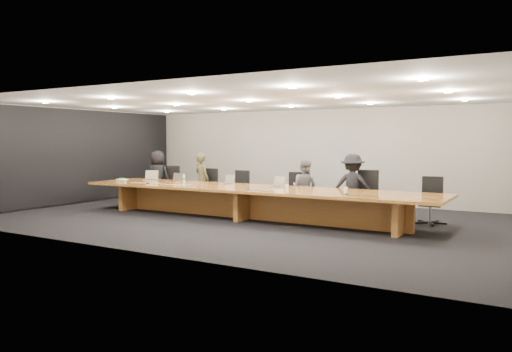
{
  "coord_description": "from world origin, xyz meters",
  "views": [
    {
      "loc": [
        6.08,
        -10.06,
        1.84
      ],
      "look_at": [
        0.0,
        0.3,
        1.0
      ],
      "focal_mm": 35.0,
      "sensor_mm": 36.0,
      "label": 1
    }
  ],
  "objects": [
    {
      "name": "laptop_a",
      "position": [
        -3.49,
        0.41,
        0.89
      ],
      "size": [
        0.44,
        0.39,
        0.29
      ],
      "primitive_type": null,
      "rotation": [
        0.0,
        0.0,
        0.43
      ],
      "color": "#B8AD8D",
      "rests_on": "conference_table"
    },
    {
      "name": "paper_cup_far",
      "position": [
        2.3,
        0.24,
        0.8
      ],
      "size": [
        0.1,
        0.1,
        0.09
      ],
      "primitive_type": "cone",
      "rotation": [
        0.0,
        0.0,
        0.37
      ],
      "color": "white",
      "rests_on": "conference_table"
    },
    {
      "name": "mic_left",
      "position": [
        -2.8,
        -0.45,
        0.77
      ],
      "size": [
        0.12,
        0.12,
        0.03
      ],
      "primitive_type": "cone",
      "rotation": [
        0.0,
        0.0,
        -0.01
      ],
      "color": "black",
      "rests_on": "conference_table"
    },
    {
      "name": "ground",
      "position": [
        0.0,
        0.0,
        0.0
      ],
      "size": [
        12.0,
        12.0,
        0.0
      ],
      "primitive_type": "plane",
      "color": "black",
      "rests_on": "ground"
    },
    {
      "name": "av_box",
      "position": [
        -3.59,
        -0.58,
        0.77
      ],
      "size": [
        0.28,
        0.25,
        0.03
      ],
      "primitive_type": "cube",
      "rotation": [
        0.0,
        0.0,
        0.43
      ],
      "color": "#AEAEB3",
      "rests_on": "conference_table"
    },
    {
      "name": "laptop_c",
      "position": [
        -0.91,
        0.38,
        0.88
      ],
      "size": [
        0.36,
        0.3,
        0.25
      ],
      "primitive_type": null,
      "rotation": [
        0.0,
        0.0,
        -0.22
      ],
      "color": "#C0B292",
      "rests_on": "conference_table"
    },
    {
      "name": "chair_left",
      "position": [
        -2.13,
        1.2,
        0.55
      ],
      "size": [
        0.59,
        0.59,
        1.1
      ],
      "primitive_type": null,
      "rotation": [
        0.0,
        0.0,
        0.06
      ],
      "color": "black",
      "rests_on": "ground"
    },
    {
      "name": "chair_right",
      "position": [
        2.4,
        1.27,
        0.59
      ],
      "size": [
        0.62,
        0.62,
        1.19
      ],
      "primitive_type": null,
      "rotation": [
        0.0,
        0.0,
        0.03
      ],
      "color": "black",
      "rests_on": "ground"
    },
    {
      "name": "laptop_d",
      "position": [
        0.53,
        0.3,
        0.89
      ],
      "size": [
        0.41,
        0.35,
        0.27
      ],
      "primitive_type": null,
      "rotation": [
        0.0,
        0.0,
        -0.36
      ],
      "color": "#B7A88C",
      "rests_on": "conference_table"
    },
    {
      "name": "chair_far_left",
      "position": [
        -3.54,
        1.24,
        0.57
      ],
      "size": [
        0.65,
        0.65,
        1.13
      ],
      "primitive_type": null,
      "rotation": [
        0.0,
        0.0,
        0.13
      ],
      "color": "black",
      "rests_on": "ground"
    },
    {
      "name": "laptop_b",
      "position": [
        -2.58,
        0.32,
        0.87
      ],
      "size": [
        0.36,
        0.3,
        0.25
      ],
      "primitive_type": null,
      "rotation": [
        0.0,
        0.0,
        -0.25
      ],
      "color": "tan",
      "rests_on": "conference_table"
    },
    {
      "name": "lime_gadget",
      "position": [
        -4.37,
        0.2,
        0.78
      ],
      "size": [
        0.16,
        0.09,
        0.02
      ],
      "primitive_type": "cube",
      "rotation": [
        0.0,
        0.0,
        -0.05
      ],
      "color": "#51B02E",
      "rests_on": "notepad"
    },
    {
      "name": "person_d",
      "position": [
        2.09,
        1.26,
        0.77
      ],
      "size": [
        1.09,
        0.77,
        1.54
      ],
      "primitive_type": "imported",
      "rotation": [
        0.0,
        0.0,
        3.35
      ],
      "color": "black",
      "rests_on": "ground"
    },
    {
      "name": "person_b",
      "position": [
        -2.26,
        1.16,
        0.76
      ],
      "size": [
        0.65,
        0.54,
        1.52
      ],
      "primitive_type": "imported",
      "rotation": [
        0.0,
        0.0,
        2.77
      ],
      "color": "#3A361F",
      "rests_on": "ground"
    },
    {
      "name": "paper_cup_near",
      "position": [
        0.91,
        0.16,
        0.8
      ],
      "size": [
        0.08,
        0.08,
        0.09
      ],
      "primitive_type": "cone",
      "rotation": [
        0.0,
        0.0,
        -0.0
      ],
      "color": "silver",
      "rests_on": "conference_table"
    },
    {
      "name": "chair_mid_left",
      "position": [
        -1.12,
        1.23,
        0.54
      ],
      "size": [
        0.58,
        0.58,
        1.07
      ],
      "primitive_type": null,
      "rotation": [
        0.0,
        0.0,
        -0.06
      ],
      "color": "black",
      "rests_on": "ground"
    },
    {
      "name": "mic_center",
      "position": [
        0.32,
        -0.59,
        0.76
      ],
      "size": [
        0.12,
        0.12,
        0.03
      ],
      "primitive_type": "cone",
      "rotation": [
        0.0,
        0.0,
        -0.08
      ],
      "color": "black",
      "rests_on": "conference_table"
    },
    {
      "name": "person_a",
      "position": [
        -3.96,
        1.25,
        0.78
      ],
      "size": [
        0.84,
        0.63,
        1.56
      ],
      "primitive_type": "imported",
      "rotation": [
        0.0,
        0.0,
        3.34
      ],
      "color": "black",
      "rests_on": "ground"
    },
    {
      "name": "chair_far_right",
      "position": [
        3.87,
        1.34,
        0.54
      ],
      "size": [
        0.57,
        0.57,
        1.08
      ],
      "primitive_type": null,
      "rotation": [
        0.0,
        0.0,
        0.04
      ],
      "color": "black",
      "rests_on": "ground"
    },
    {
      "name": "left_wall_panel",
      "position": [
        -5.94,
        0.0,
        1.37
      ],
      "size": [
        0.08,
        7.84,
        2.74
      ],
      "primitive_type": "cube",
      "color": "black",
      "rests_on": "ground"
    },
    {
      "name": "chair_mid_right",
      "position": [
        0.61,
        1.25,
        0.54
      ],
      "size": [
        0.66,
        0.66,
        1.08
      ],
      "primitive_type": null,
      "rotation": [
        0.0,
        0.0,
        0.24
      ],
      "color": "black",
      "rests_on": "ground"
    },
    {
      "name": "amber_mug",
      "position": [
        -2.22,
        -0.11,
        0.8
      ],
      "size": [
        0.1,
        0.1,
        0.1
      ],
      "primitive_type": "cylinder",
      "rotation": [
        0.0,
        0.0,
        0.23
      ],
      "color": "brown",
      "rests_on": "conference_table"
    },
    {
      "name": "notepad",
      "position": [
        -4.35,
        0.19,
        0.76
      ],
      "size": [
        0.3,
        0.25,
        0.02
      ],
      "primitive_type": "cube",
      "rotation": [
        0.0,
        0.0,
        -0.12
      ],
      "color": "white",
      "rests_on": "conference_table"
    },
    {
      "name": "person_c",
      "position": [
        0.84,
        1.27,
        0.69
      ],
      "size": [
        0.68,
        0.54,
        1.37
      ],
      "primitive_type": "imported",
      "rotation": [
        0.0,
        0.0,
        3.11
      ],
      "color": "#5B5B5E",
      "rests_on": "ground"
    },
    {
      "name": "water_bottle",
      "position": [
        -2.11,
        0.17,
        0.86
      ],
      "size": [
        0.08,
        0.08,
        0.22
      ],
      "primitive_type": "cylinder",
      "rotation": [
        0.0,
        0.0,
        -0.15
      ],
      "color": "#B6C7C1",
      "rests_on": "conference_table"
    },
    {
      "name": "mic_right",
      "position": [
        2.55,
        -0.41,
        0.76
      ],
      "size": [
        0.14,
        0.14,
        0.03
      ],
      "primitive_type": "cone",
      "rotation": [
        0.0,
        0.0,
        -0.33
      ],
      "color": "black",
      "rests_on": "conference_table"
    },
    {
      "name": "back_wall",
      "position": [
        0.0,
        4.0,
        1.4
      ],
      "size": [
        12.0,
        0.02,
        2.8
      ],
      "primitive_type": "cube",
      "color": "#AFAC9F",
      "rests_on": "ground"
    },
    {
      "name": "conference_table",
      "position": [
        0.0,
        0.0,
        0.52
      ],
      "size": [
        9.0,
        1.8,
        0.75
      ],
      "color": "brown",
      "rests_on": "ground"
    }
  ]
}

